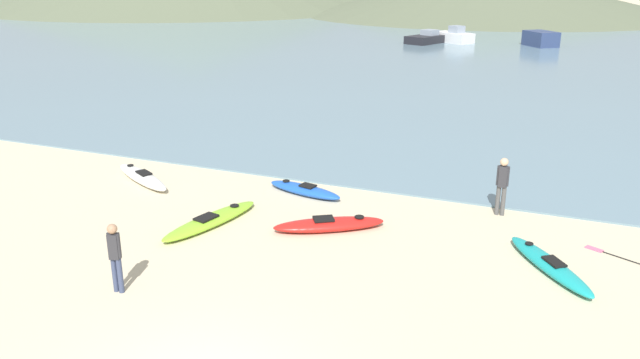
# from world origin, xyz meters

# --- Properties ---
(bay_water) EXTENTS (160.00, 70.00, 0.06)m
(bay_water) POSITION_xyz_m (0.00, 45.98, 0.03)
(bay_water) COLOR slate
(bay_water) RESTS_ON ground_plane
(kayak_on_sand_0) EXTENTS (1.52, 3.61, 0.30)m
(kayak_on_sand_0) POSITION_xyz_m (-3.77, 6.65, 0.13)
(kayak_on_sand_0) COLOR #8CCC2D
(kayak_on_sand_0) RESTS_ON ground_plane
(kayak_on_sand_1) EXTENTS (3.29, 2.17, 0.39)m
(kayak_on_sand_1) POSITION_xyz_m (-7.85, 8.92, 0.18)
(kayak_on_sand_1) COLOR white
(kayak_on_sand_1) RESTS_ON ground_plane
(kayak_on_sand_2) EXTENTS (3.01, 2.28, 0.37)m
(kayak_on_sand_2) POSITION_xyz_m (-0.57, 7.57, 0.16)
(kayak_on_sand_2) COLOR red
(kayak_on_sand_2) RESTS_ON ground_plane
(kayak_on_sand_3) EXTENTS (2.76, 1.22, 0.35)m
(kayak_on_sand_3) POSITION_xyz_m (-2.32, 9.89, 0.15)
(kayak_on_sand_3) COLOR blue
(kayak_on_sand_3) RESTS_ON ground_plane
(kayak_on_sand_4) EXTENTS (2.40, 2.98, 0.34)m
(kayak_on_sand_4) POSITION_xyz_m (5.17, 7.32, 0.15)
(kayak_on_sand_4) COLOR teal
(kayak_on_sand_4) RESTS_ON ground_plane
(person_near_foreground) EXTENTS (0.33, 0.24, 1.63)m
(person_near_foreground) POSITION_xyz_m (-3.62, 2.59, 0.93)
(person_near_foreground) COLOR #384260
(person_near_foreground) RESTS_ON ground_plane
(person_near_waterline) EXTENTS (0.35, 0.24, 1.73)m
(person_near_waterline) POSITION_xyz_m (3.62, 10.48, 0.99)
(person_near_waterline) COLOR #4C4C4C
(person_near_waterline) RESTS_ON ground_plane
(moored_boat_1) EXTENTS (3.40, 3.59, 1.31)m
(moored_boat_1) POSITION_xyz_m (1.82, 52.91, 0.72)
(moored_boat_1) COLOR navy
(moored_boat_1) RESTS_ON bay_water
(moored_boat_2) EXTENTS (3.60, 4.73, 1.20)m
(moored_boat_2) POSITION_xyz_m (-8.12, 51.42, 0.48)
(moored_boat_2) COLOR black
(moored_boat_2) RESTS_ON bay_water
(moored_boat_3) EXTENTS (4.19, 3.57, 1.56)m
(moored_boat_3) POSITION_xyz_m (-5.94, 52.83, 0.61)
(moored_boat_3) COLOR white
(moored_boat_3) RESTS_ON bay_water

